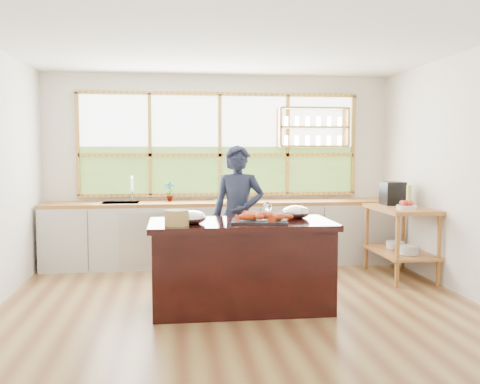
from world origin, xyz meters
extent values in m
plane|color=olive|center=(0.00, 0.00, 0.00)|extent=(5.00, 5.00, 0.00)
cube|color=silver|center=(0.00, 2.25, 1.35)|extent=(5.00, 0.02, 2.70)
cube|color=silver|center=(0.00, -2.25, 1.35)|extent=(5.00, 0.02, 2.70)
cube|color=silver|center=(2.50, 0.00, 1.35)|extent=(0.02, 4.50, 2.70)
cube|color=silver|center=(0.00, 0.00, 2.70)|extent=(5.00, 4.50, 0.02)
cube|color=tan|center=(0.00, 2.22, 1.70)|extent=(4.05, 0.06, 1.50)
cube|color=white|center=(0.00, 2.24, 2.05)|extent=(3.98, 0.01, 0.75)
cube|color=#2B601D|center=(0.00, 2.24, 1.32)|extent=(3.98, 0.01, 0.70)
cube|color=tan|center=(1.35, 2.11, 2.23)|extent=(1.00, 0.28, 0.03)
cube|color=tan|center=(1.35, 2.11, 1.95)|extent=(1.00, 0.28, 0.03)
cube|color=tan|center=(1.35, 2.11, 1.67)|extent=(1.00, 0.28, 0.03)
cube|color=tan|center=(0.85, 2.11, 1.95)|extent=(0.03, 0.28, 0.55)
cube|color=tan|center=(1.85, 2.11, 1.95)|extent=(0.03, 0.28, 0.55)
cube|color=beige|center=(0.00, 1.94, 0.42)|extent=(4.90, 0.62, 0.85)
cube|color=#B0B2B6|center=(-1.10, 1.62, 0.43)|extent=(0.60, 0.01, 0.72)
cube|color=#AA6E2F|center=(0.00, 1.94, 0.88)|extent=(4.90, 0.62, 0.05)
cube|color=#B0B2B6|center=(-1.40, 1.94, 0.82)|extent=(0.50, 0.42, 0.16)
cube|color=#AA6E2F|center=(2.45, 0.40, 0.45)|extent=(0.04, 0.04, 0.90)
cube|color=#AA6E2F|center=(2.45, 1.40, 0.45)|extent=(0.04, 0.04, 0.90)
cube|color=#AA6E2F|center=(1.93, 0.40, 0.45)|extent=(0.04, 0.04, 0.90)
cube|color=#AA6E2F|center=(1.93, 1.40, 0.45)|extent=(0.04, 0.04, 0.90)
cube|color=#AA6E2F|center=(2.19, 0.90, 0.32)|extent=(0.62, 1.10, 0.03)
cube|color=#AA6E2F|center=(2.19, 0.90, 0.88)|extent=(0.62, 1.10, 0.05)
cylinder|color=silver|center=(2.19, 0.65, 0.39)|extent=(0.24, 0.24, 0.11)
cylinder|color=silver|center=(2.19, 1.05, 0.38)|extent=(0.24, 0.24, 0.09)
cube|color=black|center=(0.00, -0.20, 0.42)|extent=(1.77, 0.82, 0.84)
cube|color=black|center=(0.00, -0.20, 0.87)|extent=(1.85, 0.90, 0.06)
imported|color=#191F33|center=(0.07, 0.67, 0.84)|extent=(0.69, 0.54, 1.68)
imported|color=slate|center=(-0.73, 2.00, 1.04)|extent=(0.17, 0.13, 0.29)
cube|color=#5DB536|center=(0.12, 1.94, 0.91)|extent=(0.46, 0.39, 0.01)
cube|color=black|center=(2.19, 1.17, 1.05)|extent=(0.27, 0.29, 0.30)
cylinder|color=#B5BF54|center=(2.24, 0.79, 1.04)|extent=(0.09, 0.09, 0.28)
cylinder|color=silver|center=(2.14, 0.64, 0.93)|extent=(0.24, 0.24, 0.05)
sphere|color=red|center=(2.19, 0.64, 0.97)|extent=(0.07, 0.07, 0.07)
sphere|color=red|center=(2.16, 0.69, 0.97)|extent=(0.07, 0.07, 0.07)
sphere|color=red|center=(2.10, 0.67, 0.97)|extent=(0.07, 0.07, 0.07)
sphere|color=red|center=(2.10, 0.61, 0.97)|extent=(0.07, 0.07, 0.07)
sphere|color=red|center=(2.16, 0.59, 0.97)|extent=(0.07, 0.07, 0.07)
cube|color=black|center=(0.17, -0.27, 0.91)|extent=(0.61, 0.48, 0.02)
ellipsoid|color=red|center=(0.05, -0.32, 0.96)|extent=(0.23, 0.15, 0.08)
ellipsoid|color=red|center=(0.25, -0.25, 0.96)|extent=(0.23, 0.14, 0.08)
ellipsoid|color=red|center=(0.35, -0.37, 0.96)|extent=(0.21, 0.21, 0.08)
ellipsoid|color=red|center=(0.12, -0.15, 0.96)|extent=(0.18, 0.23, 0.08)
ellipsoid|color=#B0B2B6|center=(-0.51, -0.32, 0.96)|extent=(0.29, 0.29, 0.14)
ellipsoid|color=#B0B2B6|center=(0.61, -0.02, 0.96)|extent=(0.29, 0.29, 0.14)
cylinder|color=silver|center=(0.23, -0.46, 0.90)|extent=(0.06, 0.06, 0.01)
cylinder|color=silver|center=(0.23, -0.46, 0.97)|extent=(0.01, 0.01, 0.13)
ellipsoid|color=silver|center=(0.23, -0.46, 1.07)|extent=(0.08, 0.08, 0.10)
cylinder|color=tan|center=(-0.65, -0.43, 0.97)|extent=(0.23, 0.23, 0.15)
cylinder|color=silver|center=(-0.72, -0.10, 0.94)|extent=(0.10, 0.30, 0.08)
camera|label=1|loc=(-0.69, -5.52, 1.62)|focal=40.00mm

